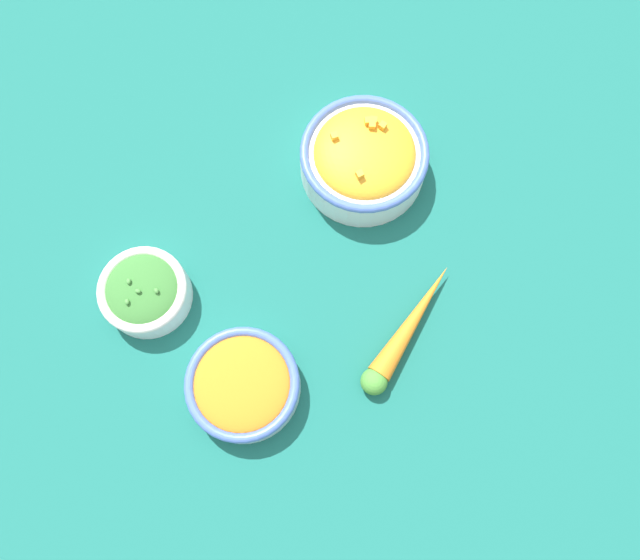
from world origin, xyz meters
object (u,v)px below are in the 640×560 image
(bowl_squash, at_px, (364,158))
(loose_carrot, at_px, (406,331))
(bowl_broccoli, at_px, (144,291))
(bowl_carrots, at_px, (243,385))

(bowl_squash, xyz_separation_m, loose_carrot, (0.15, 0.18, -0.02))
(bowl_squash, bearing_deg, loose_carrot, 50.71)
(bowl_broccoli, height_order, loose_carrot, bowl_broccoli)
(loose_carrot, bearing_deg, bowl_squash, 46.04)
(bowl_squash, height_order, bowl_carrots, bowl_squash)
(bowl_squash, distance_m, loose_carrot, 0.24)
(bowl_squash, xyz_separation_m, bowl_carrots, (0.33, 0.07, -0.01))
(bowl_carrots, xyz_separation_m, loose_carrot, (-0.18, 0.12, -0.01))
(bowl_carrots, distance_m, loose_carrot, 0.21)
(bowl_broccoli, bearing_deg, bowl_squash, 161.33)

